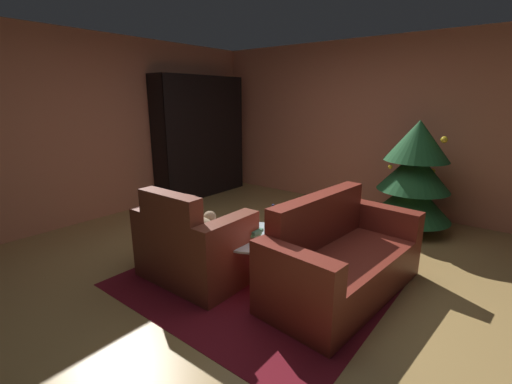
# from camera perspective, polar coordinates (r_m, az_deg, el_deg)

# --- Properties ---
(ground_plane) EXTENTS (7.26, 7.26, 0.00)m
(ground_plane) POSITION_cam_1_polar(r_m,az_deg,el_deg) (3.63, 3.21, -13.11)
(ground_plane) COLOR #AB864C
(wall_back) EXTENTS (6.17, 0.06, 2.58)m
(wall_back) POSITION_cam_1_polar(r_m,az_deg,el_deg) (5.75, 20.04, 9.95)
(wall_back) COLOR #D67E5C
(wall_back) RESTS_ON ground
(wall_left) EXTENTS (0.06, 5.68, 2.58)m
(wall_left) POSITION_cam_1_polar(r_m,az_deg,el_deg) (5.56, -23.61, 9.46)
(wall_left) COLOR #D67E5C
(wall_left) RESTS_ON ground
(area_rug) EXTENTS (2.32, 2.18, 0.01)m
(area_rug) POSITION_cam_1_polar(r_m,az_deg,el_deg) (3.56, 0.81, -13.68)
(area_rug) COLOR maroon
(area_rug) RESTS_ON ground
(bookshelf_unit) EXTENTS (0.40, 1.78, 2.07)m
(bookshelf_unit) POSITION_cam_1_polar(r_m,az_deg,el_deg) (6.42, -8.07, 8.58)
(bookshelf_unit) COLOR black
(bookshelf_unit) RESTS_ON ground
(armchair_red) EXTENTS (1.03, 0.71, 0.92)m
(armchair_red) POSITION_cam_1_polar(r_m,az_deg,el_deg) (3.47, -10.17, -8.77)
(armchair_red) COLOR brown
(armchair_red) RESTS_ON ground
(couch_red) EXTENTS (0.89, 1.71, 0.86)m
(couch_red) POSITION_cam_1_polar(r_m,az_deg,el_deg) (3.31, 13.42, -10.75)
(couch_red) COLOR maroon
(couch_red) RESTS_ON ground
(coffee_table) EXTENTS (0.77, 0.77, 0.43)m
(coffee_table) POSITION_cam_1_polar(r_m,az_deg,el_deg) (3.42, -0.56, -7.60)
(coffee_table) COLOR black
(coffee_table) RESTS_ON ground
(book_stack_on_table) EXTENTS (0.21, 0.17, 0.09)m
(book_stack_on_table) POSITION_cam_1_polar(r_m,az_deg,el_deg) (3.35, -0.92, -6.54)
(book_stack_on_table) COLOR #48884A
(book_stack_on_table) RESTS_ON coffee_table
(bottle_on_table) EXTENTS (0.07, 0.07, 0.29)m
(bottle_on_table) POSITION_cam_1_polar(r_m,az_deg,el_deg) (3.44, 2.78, -4.81)
(bottle_on_table) COLOR navy
(bottle_on_table) RESTS_ON coffee_table
(decorated_tree) EXTENTS (1.00, 1.00, 1.45)m
(decorated_tree) POSITION_cam_1_polar(r_m,az_deg,el_deg) (4.95, 24.22, 2.50)
(decorated_tree) COLOR brown
(decorated_tree) RESTS_ON ground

